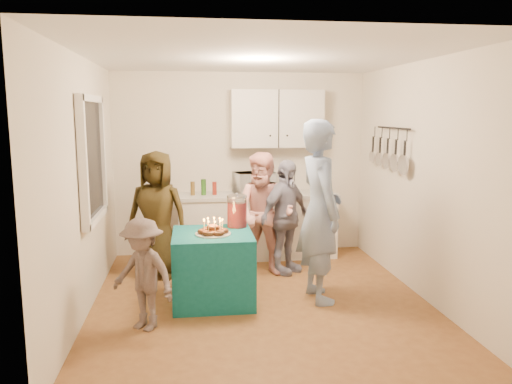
{
  "coord_description": "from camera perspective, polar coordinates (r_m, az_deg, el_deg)",
  "views": [
    {
      "loc": [
        -0.75,
        -5.15,
        2.04
      ],
      "look_at": [
        0.0,
        0.35,
        1.15
      ],
      "focal_mm": 35.0,
      "sensor_mm": 36.0,
      "label": 1
    }
  ],
  "objects": [
    {
      "name": "right_wall",
      "position": [
        5.79,
        18.43,
        1.3
      ],
      "size": [
        4.0,
        4.0,
        0.0
      ],
      "primitive_type": "plane",
      "color": "silver",
      "rests_on": "floor"
    },
    {
      "name": "pot_rack",
      "position": [
        6.37,
        15.15,
        4.83
      ],
      "size": [
        0.12,
        1.0,
        0.6
      ],
      "primitive_type": "cube",
      "color": "black",
      "rests_on": "right_wall"
    },
    {
      "name": "punch_jar",
      "position": [
        5.61,
        -2.19,
        -2.3
      ],
      "size": [
        0.22,
        0.22,
        0.34
      ],
      "primitive_type": "cylinder",
      "color": "red",
      "rests_on": "party_table"
    },
    {
      "name": "party_table",
      "position": [
        5.48,
        -4.95,
        -8.56
      ],
      "size": [
        0.86,
        0.86,
        0.76
      ],
      "primitive_type": "cube",
      "rotation": [
        0.0,
        0.0,
        -0.01
      ],
      "color": "#0F5E64",
      "rests_on": "floor"
    },
    {
      "name": "back_wall",
      "position": [
        7.23,
        -1.76,
        3.22
      ],
      "size": [
        3.6,
        3.6,
        0.0
      ],
      "primitive_type": "plane",
      "color": "silver",
      "rests_on": "floor"
    },
    {
      "name": "ceiling",
      "position": [
        5.24,
        0.53,
        15.25
      ],
      "size": [
        4.0,
        4.0,
        0.0
      ],
      "primitive_type": "plane",
      "color": "white",
      "rests_on": "floor"
    },
    {
      "name": "window_night",
      "position": [
        5.57,
        -18.32,
        3.6
      ],
      "size": [
        0.04,
        1.0,
        1.2
      ],
      "primitive_type": "cube",
      "color": "black",
      "rests_on": "left_wall"
    },
    {
      "name": "woman_back_center",
      "position": [
        6.25,
        0.97,
        -2.57
      ],
      "size": [
        0.93,
        0.84,
        1.55
      ],
      "primitive_type": "imported",
      "rotation": [
        0.0,
        0.0,
        -0.41
      ],
      "color": "#FF8985",
      "rests_on": "floor"
    },
    {
      "name": "upper_cabinet",
      "position": [
        7.11,
        2.39,
        8.37
      ],
      "size": [
        1.3,
        0.3,
        0.8
      ],
      "primitive_type": "cube",
      "color": "white",
      "rests_on": "back_wall"
    },
    {
      "name": "left_wall",
      "position": [
        5.31,
        -19.09,
        0.6
      ],
      "size": [
        4.0,
        4.0,
        0.0
      ],
      "primitive_type": "plane",
      "color": "silver",
      "rests_on": "floor"
    },
    {
      "name": "microwave",
      "position": [
        6.98,
        -0.17,
        1.03
      ],
      "size": [
        0.61,
        0.47,
        0.3
      ],
      "primitive_type": "imported",
      "rotation": [
        0.0,
        0.0,
        0.2
      ],
      "color": "white",
      "rests_on": "countertop"
    },
    {
      "name": "child_near_left",
      "position": [
        4.85,
        -12.8,
        -9.16
      ],
      "size": [
        0.8,
        0.73,
        1.07
      ],
      "primitive_type": "imported",
      "rotation": [
        0.0,
        0.0,
        -0.64
      ],
      "color": "#554644",
      "rests_on": "floor"
    },
    {
      "name": "floor",
      "position": [
        5.59,
        0.49,
        -12.3
      ],
      "size": [
        4.0,
        4.0,
        0.0
      ],
      "primitive_type": "plane",
      "color": "brown",
      "rests_on": "ground"
    },
    {
      "name": "woman_back_right",
      "position": [
        6.33,
        3.36,
        -2.86
      ],
      "size": [
        0.89,
        0.81,
        1.46
      ],
      "primitive_type": "imported",
      "rotation": [
        0.0,
        0.0,
        0.68
      ],
      "color": "#141139",
      "rests_on": "floor"
    },
    {
      "name": "counter",
      "position": [
        7.1,
        0.14,
        -4.01
      ],
      "size": [
        2.2,
        0.58,
        0.86
      ],
      "primitive_type": "cube",
      "color": "white",
      "rests_on": "floor"
    },
    {
      "name": "woman_back_left",
      "position": [
        6.3,
        -11.23,
        -2.53
      ],
      "size": [
        0.88,
        0.69,
        1.58
      ],
      "primitive_type": "imported",
      "rotation": [
        0.0,
        0.0,
        -0.28
      ],
      "color": "#4F3F16",
      "rests_on": "floor"
    },
    {
      "name": "man_birthday",
      "position": [
        5.42,
        7.32,
        -2.18
      ],
      "size": [
        0.54,
        0.76,
        1.97
      ],
      "primitive_type": "imported",
      "rotation": [
        0.0,
        0.0,
        1.67
      ],
      "color": "#8095BB",
      "rests_on": "floor"
    },
    {
      "name": "countertop",
      "position": [
        7.01,
        0.14,
        -0.38
      ],
      "size": [
        2.24,
        0.62,
        0.05
      ],
      "primitive_type": "cube",
      "color": "beige",
      "rests_on": "counter"
    },
    {
      "name": "donut_cake",
      "position": [
        5.29,
        -4.94,
        -3.92
      ],
      "size": [
        0.38,
        0.38,
        0.18
      ],
      "primitive_type": null,
      "color": "#381C0C",
      "rests_on": "party_table"
    }
  ]
}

